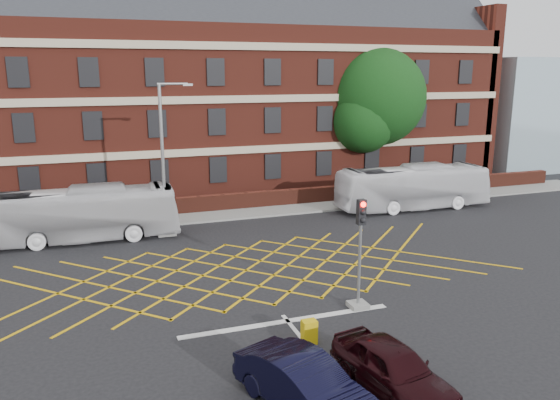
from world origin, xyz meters
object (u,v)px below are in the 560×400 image
object	(u,v)px
bus_right	(413,187)
car_navy	(305,384)
bus_left	(78,214)
street_lamp	(165,185)
deciduous_tree	(376,104)
utility_cabinet	(309,332)
car_maroon	(393,368)
traffic_light_near	(359,264)

from	to	relation	value
bus_right	car_navy	distance (m)	23.42
bus_left	street_lamp	distance (m)	4.79
deciduous_tree	utility_cabinet	size ratio (longest dim) A/B	12.88
bus_left	car_maroon	world-z (taller)	bus_left
bus_left	car_navy	size ratio (longest dim) A/B	2.34
deciduous_tree	car_navy	bearing A→B (deg)	-122.29
utility_cabinet	deciduous_tree	bearing A→B (deg)	56.61
bus_left	bus_right	bearing A→B (deg)	-87.44
car_maroon	car_navy	bearing A→B (deg)	168.30
street_lamp	car_maroon	bearing A→B (deg)	-77.70
deciduous_tree	traffic_light_near	size ratio (longest dim) A/B	2.49
street_lamp	traffic_light_near	bearing A→B (deg)	-65.66
bus_right	car_maroon	size ratio (longest dim) A/B	2.45
traffic_light_near	utility_cabinet	world-z (taller)	traffic_light_near
traffic_light_near	street_lamp	xyz separation A→B (m)	(-5.53, 12.21, 1.03)
car_maroon	deciduous_tree	bearing A→B (deg)	51.59
deciduous_tree	street_lamp	distance (m)	19.13
bus_right	street_lamp	distance (m)	16.15
bus_left	deciduous_tree	xyz separation A→B (m)	(21.71, 7.34, 4.96)
bus_right	car_maroon	world-z (taller)	bus_right
bus_left	car_maroon	bearing A→B (deg)	-152.72
street_lamp	utility_cabinet	world-z (taller)	street_lamp
car_navy	deciduous_tree	size ratio (longest dim) A/B	0.42
bus_left	deciduous_tree	size ratio (longest dim) A/B	0.98
car_maroon	utility_cabinet	distance (m)	3.57
bus_right	street_lamp	size ratio (longest dim) A/B	1.25
bus_left	utility_cabinet	distance (m)	16.32
bus_right	car_navy	bearing A→B (deg)	142.18
utility_cabinet	car_navy	bearing A→B (deg)	-114.34
utility_cabinet	bus_right	bearing A→B (deg)	47.69
bus_left	car_navy	distance (m)	18.82
car_maroon	traffic_light_near	distance (m)	5.72
bus_left	street_lamp	world-z (taller)	street_lamp
bus_left	bus_right	size ratio (longest dim) A/B	1.01
car_navy	deciduous_tree	world-z (taller)	deciduous_tree
bus_right	traffic_light_near	world-z (taller)	traffic_light_near
bus_right	utility_cabinet	size ratio (longest dim) A/B	12.54
street_lamp	bus_left	bearing A→B (deg)	175.26
car_navy	traffic_light_near	xyz separation A→B (m)	(4.35, 5.31, 1.03)
car_navy	deciduous_tree	bearing A→B (deg)	36.36
traffic_light_near	car_maroon	bearing A→B (deg)	-107.55
bus_right	utility_cabinet	bearing A→B (deg)	139.43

